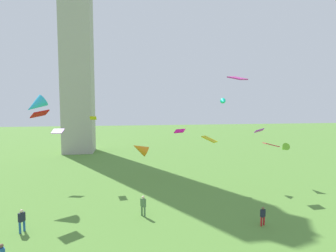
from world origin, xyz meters
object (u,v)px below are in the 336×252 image
person_0 (22,219)px  kite_flying_7 (259,131)px  kite_flying_9 (58,131)px  person_3 (263,215)px  kite_flying_3 (93,118)px  person_2 (143,205)px  kite_flying_0 (140,149)px  kite_flying_8 (223,101)px  monument_obelisk (76,24)px  kite_flying_4 (238,78)px  kite_flying_10 (40,114)px  kite_flying_1 (271,145)px  kite_flying_6 (284,148)px  kite_flying_2 (36,105)px  kite_flying_11 (209,139)px  kite_flying_5 (180,131)px

person_0 → kite_flying_7: bearing=107.4°
kite_flying_9 → person_3: bearing=-22.7°
kite_flying_3 → person_2: bearing=22.7°
kite_flying_0 → kite_flying_8: size_ratio=1.95×
monument_obelisk → kite_flying_7: (19.41, -37.91, -18.06)m
kite_flying_4 → kite_flying_9: 22.19m
kite_flying_10 → monument_obelisk: bearing=-133.0°
monument_obelisk → kite_flying_3: monument_obelisk is taller
kite_flying_3 → kite_flying_9: 4.48m
monument_obelisk → kite_flying_1: bearing=-50.1°
kite_flying_4 → kite_flying_6: 15.18m
person_3 → kite_flying_10: 21.72m
monument_obelisk → person_2: bearing=-71.8°
kite_flying_1 → kite_flying_8: size_ratio=1.27×
person_2 → person_3: person_2 is taller
kite_flying_2 → kite_flying_7: size_ratio=2.87×
person_3 → kite_flying_4: 11.27m
kite_flying_4 → kite_flying_6: bearing=177.4°
person_2 → kite_flying_6: (17.72, 6.95, 3.40)m
monument_obelisk → kite_flying_11: bearing=-54.1°
kite_flying_6 → kite_flying_8: kite_flying_8 is taller
monument_obelisk → kite_flying_3: size_ratio=47.02×
kite_flying_9 → kite_flying_10: kite_flying_10 is taller
kite_flying_0 → kite_flying_1: 16.18m
monument_obelisk → kite_flying_11: 38.53m
monument_obelisk → person_0: monument_obelisk is taller
kite_flying_0 → kite_flying_9: size_ratio=1.61×
person_0 → kite_flying_7: (17.71, -2.79, 6.81)m
kite_flying_3 → kite_flying_5: size_ratio=0.69×
person_2 → kite_flying_4: size_ratio=0.90×
kite_flying_8 → kite_flying_11: bearing=-116.7°
person_3 → kite_flying_5: (-3.82, 14.97, 5.39)m
kite_flying_0 → kite_flying_3: kite_flying_3 is taller
kite_flying_4 → kite_flying_2: bearing=-70.4°
person_0 → kite_flying_8: (20.29, 11.49, 9.16)m
kite_flying_2 → kite_flying_6: size_ratio=1.68×
kite_flying_0 → kite_flying_11: 9.54m
kite_flying_1 → kite_flying_6: kite_flying_1 is taller
kite_flying_8 → kite_flying_4: bearing=-89.2°
kite_flying_8 → kite_flying_11: (-2.74, -2.94, -4.46)m
kite_flying_0 → kite_flying_5: 5.75m
kite_flying_1 → kite_flying_2: kite_flying_2 is taller
kite_flying_5 → kite_flying_10: bearing=-115.8°
person_0 → person_3: 18.84m
kite_flying_0 → kite_flying_4: kite_flying_4 is taller
person_0 → kite_flying_1: (23.36, 5.12, 4.42)m
kite_flying_7 → person_3: bearing=151.1°
person_2 → kite_flying_11: bearing=-83.4°
kite_flying_0 → kite_flying_4: 17.60m
kite_flying_2 → kite_flying_7: kite_flying_2 is taller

